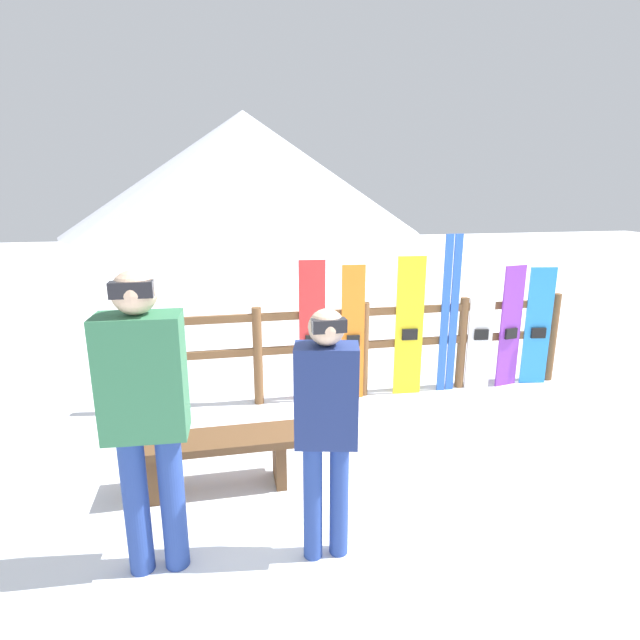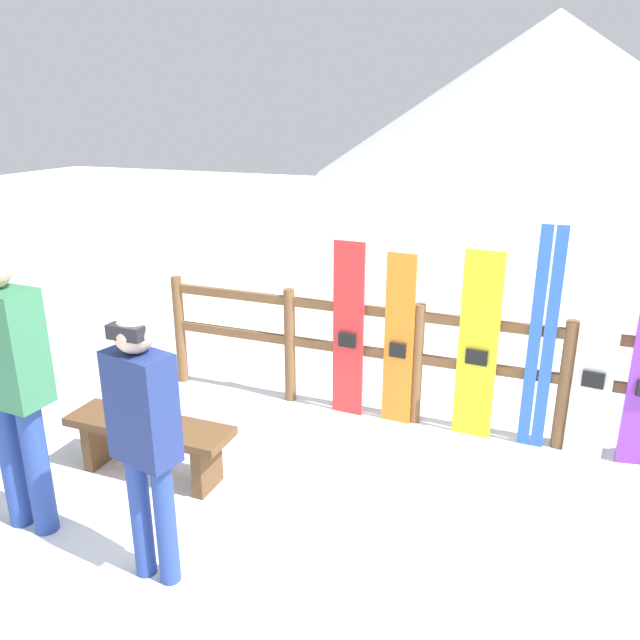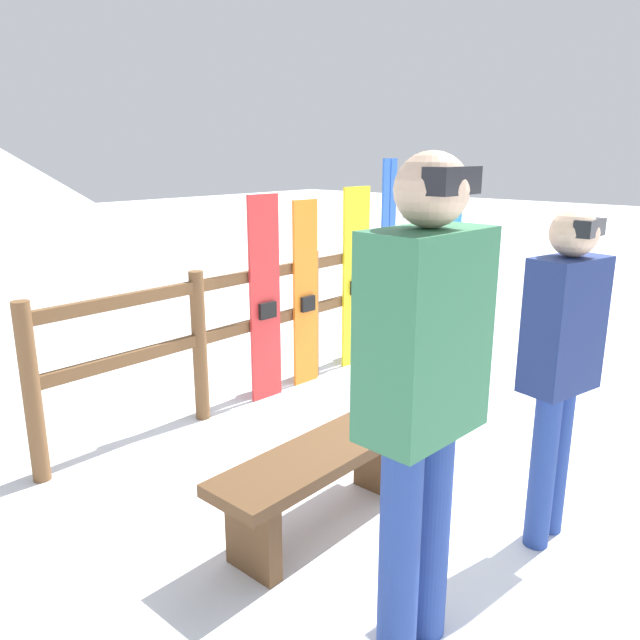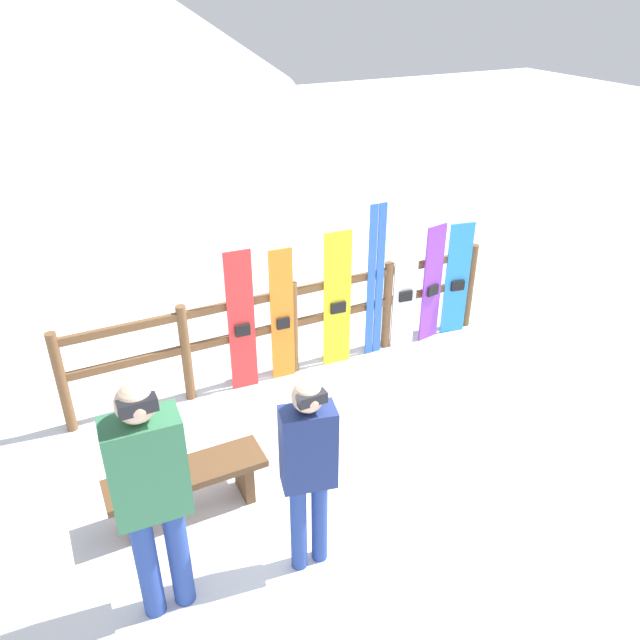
{
  "view_description": "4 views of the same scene",
  "coord_description": "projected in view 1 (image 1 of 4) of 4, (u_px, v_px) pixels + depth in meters",
  "views": [
    {
      "loc": [
        -1.5,
        -3.33,
        2.24
      ],
      "look_at": [
        -0.6,
        1.1,
        1.04
      ],
      "focal_mm": 28.0,
      "sensor_mm": 36.0,
      "label": 1
    },
    {
      "loc": [
        1.0,
        -3.1,
        2.56
      ],
      "look_at": [
        -0.59,
        0.95,
        1.07
      ],
      "focal_mm": 35.0,
      "sensor_mm": 36.0,
      "label": 2
    },
    {
      "loc": [
        -3.65,
        -1.69,
        1.82
      ],
      "look_at": [
        -0.81,
        0.85,
        0.79
      ],
      "focal_mm": 35.0,
      "sensor_mm": 36.0,
      "label": 3
    },
    {
      "loc": [
        -2.25,
        -3.6,
        3.79
      ],
      "look_at": [
        -0.1,
        0.8,
        1.07
      ],
      "focal_mm": 35.0,
      "sensor_mm": 36.0,
      "label": 4
    }
  ],
  "objects": [
    {
      "name": "ground_plane",
      "position": [
        420.0,
        475.0,
        4.01
      ],
      "size": [
        40.0,
        40.0,
        0.0
      ],
      "primitive_type": "plane",
      "color": "white"
    },
    {
      "name": "mountain_backdrop",
      "position": [
        245.0,
        172.0,
        25.65
      ],
      "size": [
        18.0,
        18.0,
        6.0
      ],
      "color": "silver",
      "rests_on": "ground"
    },
    {
      "name": "fence",
      "position": [
        364.0,
        341.0,
        5.42
      ],
      "size": [
        4.72,
        0.1,
        1.05
      ],
      "color": "brown",
      "rests_on": "ground"
    },
    {
      "name": "bench",
      "position": [
        218.0,
        451.0,
        3.76
      ],
      "size": [
        1.24,
        0.36,
        0.43
      ],
      "color": "brown",
      "rests_on": "ground"
    },
    {
      "name": "person_plaid_green",
      "position": [
        145.0,
        405.0,
        2.77
      ],
      "size": [
        0.47,
        0.28,
        1.83
      ],
      "color": "navy",
      "rests_on": "ground"
    },
    {
      "name": "person_navy",
      "position": [
        326.0,
        417.0,
        2.91
      ],
      "size": [
        0.4,
        0.28,
        1.59
      ],
      "color": "navy",
      "rests_on": "ground"
    },
    {
      "name": "snowboard_red",
      "position": [
        312.0,
        333.0,
        5.21
      ],
      "size": [
        0.27,
        0.07,
        1.53
      ],
      "color": "red",
      "rests_on": "ground"
    },
    {
      "name": "snowboard_orange",
      "position": [
        353.0,
        334.0,
        5.31
      ],
      "size": [
        0.25,
        0.07,
        1.47
      ],
      "color": "orange",
      "rests_on": "ground"
    },
    {
      "name": "snowboard_yellow",
      "position": [
        409.0,
        327.0,
        5.42
      ],
      "size": [
        0.31,
        0.07,
        1.54
      ],
      "color": "yellow",
      "rests_on": "ground"
    },
    {
      "name": "ski_pair_blue",
      "position": [
        449.0,
        315.0,
        5.48
      ],
      "size": [
        0.2,
        0.02,
        1.77
      ],
      "color": "blue",
      "rests_on": "ground"
    },
    {
      "name": "snowboard_white",
      "position": [
        481.0,
        328.0,
        5.6
      ],
      "size": [
        0.28,
        0.08,
        1.43
      ],
      "color": "white",
      "rests_on": "ground"
    },
    {
      "name": "snowboard_purple",
      "position": [
        510.0,
        327.0,
        5.67
      ],
      "size": [
        0.28,
        0.09,
        1.41
      ],
      "color": "purple",
      "rests_on": "ground"
    },
    {
      "name": "snowboard_blue",
      "position": [
        538.0,
        327.0,
        5.74
      ],
      "size": [
        0.3,
        0.09,
        1.38
      ],
      "color": "#288CE0",
      "rests_on": "ground"
    }
  ]
}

